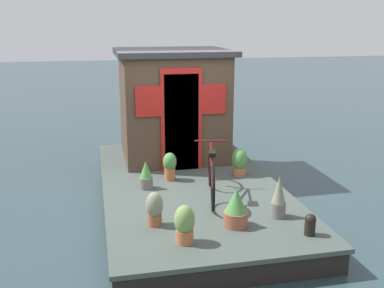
# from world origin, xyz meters

# --- Properties ---
(ground_plane) EXTENTS (60.00, 60.00, 0.00)m
(ground_plane) POSITION_xyz_m (0.00, 0.00, 0.00)
(ground_plane) COLOR #2D4247
(houseboat_deck) EXTENTS (5.29, 2.81, 0.36)m
(houseboat_deck) POSITION_xyz_m (0.00, 0.00, 0.18)
(houseboat_deck) COLOR #424C47
(houseboat_deck) RESTS_ON ground_plane
(houseboat_cabin) EXTENTS (1.93, 2.09, 2.06)m
(houseboat_cabin) POSITION_xyz_m (1.53, 0.00, 1.40)
(houseboat_cabin) COLOR #4C3828
(houseboat_cabin) RESTS_ON houseboat_deck
(bicycle) EXTENTS (1.62, 0.53, 0.77)m
(bicycle) POSITION_xyz_m (-0.71, -0.19, 0.72)
(bicycle) COLOR black
(bicycle) RESTS_ON houseboat_deck
(potted_plant_succulent) EXTENTS (0.22, 0.22, 0.45)m
(potted_plant_succulent) POSITION_xyz_m (-0.14, 0.73, 0.58)
(potted_plant_succulent) COLOR slate
(potted_plant_succulent) RESTS_ON houseboat_deck
(potted_plant_rosemary) EXTENTS (0.32, 0.32, 0.51)m
(potted_plant_rosemary) POSITION_xyz_m (-1.75, -0.24, 0.60)
(potted_plant_rosemary) COLOR #935138
(potted_plant_rosemary) RESTS_ON houseboat_deck
(potted_plant_lavender) EXTENTS (0.23, 0.23, 0.45)m
(potted_plant_lavender) POSITION_xyz_m (-1.51, 0.78, 0.60)
(potted_plant_lavender) COLOR #935138
(potted_plant_lavender) RESTS_ON houseboat_deck
(potted_plant_mint) EXTENTS (0.25, 0.25, 0.47)m
(potted_plant_mint) POSITION_xyz_m (-2.07, 0.50, 0.60)
(potted_plant_mint) COLOR #B2603D
(potted_plant_mint) RESTS_ON houseboat_deck
(potted_plant_fern) EXTENTS (0.20, 0.20, 0.58)m
(potted_plant_fern) POSITION_xyz_m (-1.60, -0.88, 0.64)
(potted_plant_fern) COLOR slate
(potted_plant_fern) RESTS_ON houseboat_deck
(potted_plant_geranium) EXTENTS (0.26, 0.26, 0.48)m
(potted_plant_geranium) POSITION_xyz_m (0.14, -0.90, 0.60)
(potted_plant_geranium) COLOR #B2603D
(potted_plant_geranium) RESTS_ON houseboat_deck
(potted_plant_sage) EXTENTS (0.22, 0.22, 0.47)m
(potted_plant_sage) POSITION_xyz_m (0.17, 0.30, 0.61)
(potted_plant_sage) COLOR #B2603D
(potted_plant_sage) RESTS_ON houseboat_deck
(mooring_bollard) EXTENTS (0.14, 0.14, 0.28)m
(mooring_bollard) POSITION_xyz_m (-2.19, -1.06, 0.51)
(mooring_bollard) COLOR black
(mooring_bollard) RESTS_ON houseboat_deck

